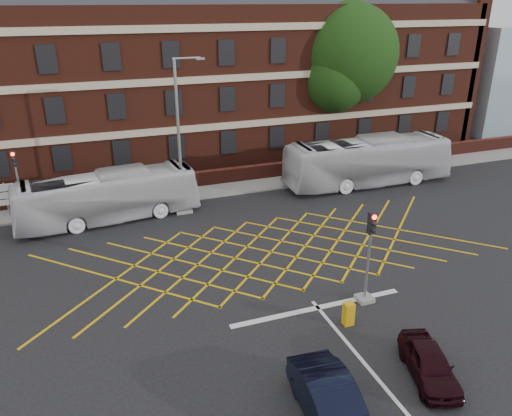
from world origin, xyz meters
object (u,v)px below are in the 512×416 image
object	(u,v)px
car_navy	(332,405)
traffic_light_near	(368,266)
deciduous_tree	(347,61)
direction_signs	(6,196)
traffic_light_far	(20,192)
bus_right	(368,161)
street_lamp	(181,162)
utility_cabinet	(348,314)
bus_left	(108,197)
car_maroon	(429,363)

from	to	relation	value
car_navy	traffic_light_near	distance (m)	7.41
deciduous_tree	direction_signs	size ratio (longest dim) A/B	5.60
car_navy	direction_signs	distance (m)	23.87
traffic_light_far	direction_signs	xyz separation A→B (m)	(-0.91, 0.68, -0.39)
bus_right	car_navy	size ratio (longest dim) A/B	2.75
traffic_light_near	traffic_light_far	world-z (taller)	same
street_lamp	direction_signs	bearing A→B (deg)	164.22
bus_right	direction_signs	size ratio (longest dim) A/B	5.56
traffic_light_far	utility_cabinet	size ratio (longest dim) A/B	4.27
traffic_light_far	car_navy	bearing A→B (deg)	-64.05
bus_left	traffic_light_far	bearing A→B (deg)	62.54
bus_left	utility_cabinet	xyz separation A→B (m)	(8.23, -14.25, -0.99)
utility_cabinet	traffic_light_near	bearing A→B (deg)	39.03
bus_left	utility_cabinet	distance (m)	16.49
traffic_light_near	street_lamp	distance (m)	13.81
utility_cabinet	deciduous_tree	bearing A→B (deg)	61.65
traffic_light_far	direction_signs	bearing A→B (deg)	143.37
bus_left	direction_signs	world-z (taller)	bus_left
bus_right	deciduous_tree	bearing A→B (deg)	-14.81
bus_left	deciduous_tree	xyz separation A→B (m)	(20.21, 7.94, 6.16)
deciduous_tree	street_lamp	xyz separation A→B (m)	(-15.72, -8.26, -4.40)
bus_left	traffic_light_near	xyz separation A→B (m)	(9.81, -12.98, 0.27)
car_maroon	car_navy	bearing A→B (deg)	-154.13
bus_right	deciduous_tree	xyz separation A→B (m)	(2.26, 7.85, 5.95)
traffic_light_far	direction_signs	size ratio (longest dim) A/B	1.94
deciduous_tree	street_lamp	distance (m)	18.29
deciduous_tree	direction_signs	bearing A→B (deg)	-168.37
street_lamp	direction_signs	world-z (taller)	street_lamp
car_maroon	traffic_light_near	distance (m)	5.13
car_maroon	traffic_light_far	size ratio (longest dim) A/B	0.80
car_navy	deciduous_tree	xyz separation A→B (m)	(15.08, 26.57, 6.92)
bus_left	direction_signs	size ratio (longest dim) A/B	4.88
car_navy	deciduous_tree	world-z (taller)	deciduous_tree
bus_left	traffic_light_near	distance (m)	16.27
traffic_light_far	street_lamp	world-z (taller)	street_lamp
car_maroon	traffic_light_far	world-z (taller)	traffic_light_far
bus_left	car_maroon	size ratio (longest dim) A/B	3.13
car_maroon	traffic_light_near	bearing A→B (deg)	101.30
deciduous_tree	traffic_light_far	distance (m)	26.46
car_navy	deciduous_tree	distance (m)	31.33
bus_right	traffic_light_near	distance (m)	15.40
bus_right	traffic_light_near	world-z (taller)	traffic_light_near
bus_left	car_navy	distance (m)	19.34
car_maroon	bus_left	bearing A→B (deg)	134.16
traffic_light_near	bus_left	bearing A→B (deg)	127.07
car_maroon	direction_signs	distance (m)	25.52
bus_right	bus_left	bearing A→B (deg)	91.56
car_navy	utility_cabinet	xyz separation A→B (m)	(3.11, 4.38, -0.23)
traffic_light_far	bus_right	bearing A→B (deg)	-4.56
bus_right	direction_signs	world-z (taller)	bus_right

